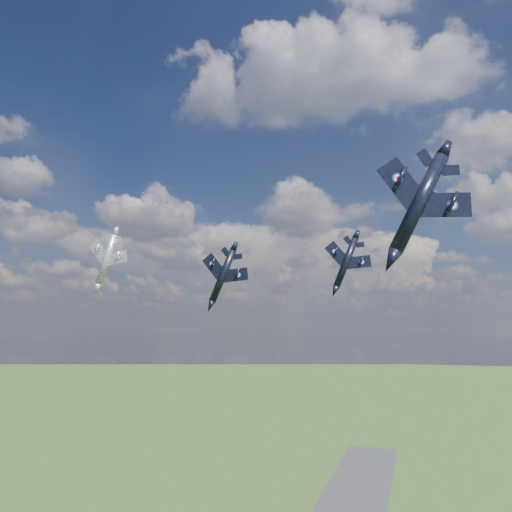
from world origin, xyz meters
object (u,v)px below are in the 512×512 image
(jet_right_navy, at_px, (419,203))
(jet_high_navy, at_px, (346,262))
(jet_left_silver, at_px, (107,259))
(jet_lead_navy, at_px, (223,275))

(jet_right_navy, xyz_separation_m, jet_high_navy, (-13.87, 46.21, 0.17))
(jet_high_navy, bearing_deg, jet_left_silver, -171.68)
(jet_lead_navy, bearing_deg, jet_right_navy, -46.53)
(jet_high_navy, bearing_deg, jet_right_navy, -87.13)
(jet_right_navy, relative_size, jet_left_silver, 1.15)
(jet_right_navy, bearing_deg, jet_high_navy, 89.64)
(jet_left_silver, bearing_deg, jet_right_navy, -23.22)
(jet_lead_navy, distance_m, jet_left_silver, 23.20)
(jet_lead_navy, height_order, jet_left_silver, jet_left_silver)
(jet_right_navy, xyz_separation_m, jet_left_silver, (-57.55, 28.42, 0.28))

